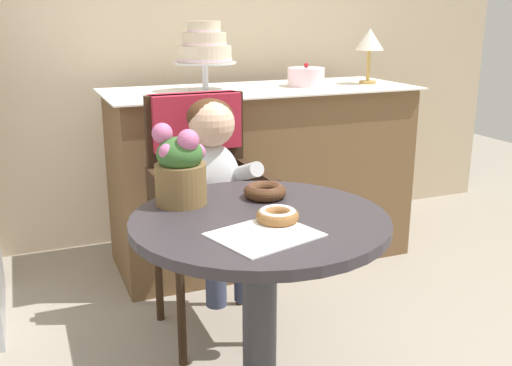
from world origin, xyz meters
TOP-DOWN VIEW (x-y plane):
  - cafe_table at (0.00, 0.00)m, footprint 0.72×0.72m
  - wicker_chair at (0.07, 0.74)m, footprint 0.42×0.45m
  - seated_child at (0.07, 0.59)m, footprint 0.27×0.32m
  - paper_napkin at (-0.04, -0.14)m, footprint 0.29×0.27m
  - donut_front at (0.08, 0.15)m, footprint 0.13×0.13m
  - donut_mid at (0.02, -0.06)m, footprint 0.12×0.12m
  - flower_vase at (-0.17, 0.19)m, footprint 0.15×0.15m
  - display_counter at (0.55, 1.30)m, footprint 1.56×0.62m
  - tiered_cake_stand at (0.26, 1.30)m, footprint 0.30×0.30m
  - round_layer_cake at (0.79, 1.30)m, footprint 0.19×0.19m
  - table_lamp at (1.15, 1.27)m, footprint 0.15×0.15m

SIDE VIEW (x-z plane):
  - display_counter at x=0.55m, z-range 0.00..0.90m
  - cafe_table at x=0.00m, z-range 0.15..0.87m
  - wicker_chair at x=0.07m, z-range 0.16..1.12m
  - seated_child at x=0.07m, z-range 0.31..1.04m
  - paper_napkin at x=-0.04m, z-range 0.72..0.72m
  - donut_mid at x=0.02m, z-range 0.72..0.76m
  - donut_front at x=0.08m, z-range 0.72..0.76m
  - flower_vase at x=-0.17m, z-range 0.71..0.95m
  - round_layer_cake at x=0.79m, z-range 0.89..1.01m
  - tiered_cake_stand at x=0.26m, z-range 0.94..1.26m
  - table_lamp at x=1.15m, z-range 0.97..1.26m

